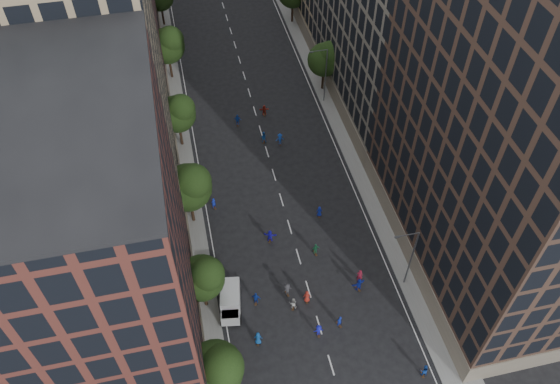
# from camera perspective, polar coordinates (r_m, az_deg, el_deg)

# --- Properties ---
(ground) EXTENTS (240.00, 240.00, 0.00)m
(ground) POSITION_cam_1_polar(r_m,az_deg,el_deg) (78.00, -1.96, 6.20)
(ground) COLOR black
(ground) RESTS_ON ground
(sidewalk_left) EXTENTS (4.00, 105.00, 0.15)m
(sidewalk_left) POSITION_cam_1_polar(r_m,az_deg,el_deg) (83.04, -11.23, 8.28)
(sidewalk_left) COLOR slate
(sidewalk_left) RESTS_ON ground
(sidewalk_right) EXTENTS (4.00, 105.00, 0.15)m
(sidewalk_right) POSITION_cam_1_polar(r_m,az_deg,el_deg) (85.92, 5.04, 10.61)
(sidewalk_right) COLOR slate
(sidewalk_right) RESTS_ON ground
(bldg_left_a) EXTENTS (14.00, 22.00, 30.00)m
(bldg_left_a) POSITION_cam_1_polar(r_m,az_deg,el_deg) (47.32, -18.45, -6.68)
(bldg_left_a) COLOR #552720
(bldg_left_a) RESTS_ON ground
(bldg_left_b) EXTENTS (14.00, 26.00, 34.00)m
(bldg_left_b) POSITION_cam_1_polar(r_m,az_deg,el_deg) (63.57, -18.86, 11.96)
(bldg_left_b) COLOR #998564
(bldg_left_b) RESTS_ON ground
(bldg_right_a) EXTENTS (14.00, 30.00, 36.00)m
(bldg_right_a) POSITION_cam_1_polar(r_m,az_deg,el_deg) (55.15, 22.89, 5.76)
(bldg_right_a) COLOR #412D23
(bldg_right_a) RESTS_ON ground
(tree_left_0) EXTENTS (5.20, 5.20, 8.83)m
(tree_left_0) POSITION_cam_1_polar(r_m,az_deg,el_deg) (50.49, -6.59, -17.84)
(tree_left_0) COLOR black
(tree_left_0) RESTS_ON ground
(tree_left_1) EXTENTS (4.80, 4.80, 8.21)m
(tree_left_1) POSITION_cam_1_polar(r_m,az_deg,el_deg) (55.81, -8.04, -8.77)
(tree_left_1) COLOR black
(tree_left_1) RESTS_ON ground
(tree_left_2) EXTENTS (5.60, 5.60, 9.45)m
(tree_left_2) POSITION_cam_1_polar(r_m,az_deg,el_deg) (62.74, -9.44, 0.63)
(tree_left_2) COLOR black
(tree_left_2) RESTS_ON ground
(tree_left_3) EXTENTS (5.00, 5.00, 8.58)m
(tree_left_3) POSITION_cam_1_polar(r_m,az_deg,el_deg) (73.47, -10.59, 8.18)
(tree_left_3) COLOR black
(tree_left_3) RESTS_ON ground
(tree_left_4) EXTENTS (5.40, 5.40, 9.08)m
(tree_left_4) POSITION_cam_1_polar(r_m,az_deg,el_deg) (86.38, -11.64, 14.88)
(tree_left_4) COLOR black
(tree_left_4) RESTS_ON ground
(tree_right_a) EXTENTS (5.00, 5.00, 8.39)m
(tree_right_a) POSITION_cam_1_polar(r_m,az_deg,el_deg) (82.82, 4.81, 13.77)
(tree_right_a) COLOR black
(tree_right_a) RESTS_ON ground
(streetlamp_near) EXTENTS (2.64, 0.22, 9.06)m
(streetlamp_near) POSITION_cam_1_polar(r_m,az_deg,el_deg) (58.79, 13.43, -6.50)
(streetlamp_near) COLOR #595B60
(streetlamp_near) RESTS_ON ground
(streetlamp_far) EXTENTS (2.64, 0.22, 9.06)m
(streetlamp_far) POSITION_cam_1_polar(r_m,az_deg,el_deg) (80.58, 4.65, 12.31)
(streetlamp_far) COLOR #595B60
(streetlamp_far) RESTS_ON ground
(cargo_van) EXTENTS (2.87, 4.90, 2.47)m
(cargo_van) POSITION_cam_1_polar(r_m,az_deg,el_deg) (59.00, -5.21, -11.27)
(cargo_van) COLOR #BDBEC0
(cargo_van) RESTS_ON ground
(skater_0) EXTENTS (0.99, 0.77, 1.78)m
(skater_0) POSITION_cam_1_polar(r_m,az_deg,el_deg) (57.17, -2.32, -15.03)
(skater_0) COLOR #11448E
(skater_0) RESTS_ON ground
(skater_1) EXTENTS (0.66, 0.54, 1.56)m
(skater_1) POSITION_cam_1_polar(r_m,az_deg,el_deg) (58.49, 6.23, -13.28)
(skater_1) COLOR #122597
(skater_1) RESTS_ON ground
(skater_2) EXTENTS (0.89, 0.75, 1.66)m
(skater_2) POSITION_cam_1_polar(r_m,az_deg,el_deg) (57.46, 14.81, -17.57)
(skater_2) COLOR #123B9A
(skater_2) RESTS_ON ground
(skater_3) EXTENTS (1.04, 0.63, 1.58)m
(skater_3) POSITION_cam_1_polar(r_m,az_deg,el_deg) (57.78, 4.05, -14.24)
(skater_3) COLOR #1619B6
(skater_3) RESTS_ON ground
(skater_4) EXTENTS (1.09, 0.81, 1.72)m
(skater_4) POSITION_cam_1_polar(r_m,az_deg,el_deg) (59.49, -2.52, -11.04)
(skater_4) COLOR navy
(skater_4) RESTS_ON ground
(skater_5) EXTENTS (1.71, 0.94, 1.75)m
(skater_5) POSITION_cam_1_polar(r_m,az_deg,el_deg) (60.94, 8.23, -9.55)
(skater_5) COLOR #13249F
(skater_5) RESTS_ON ground
(skater_6) EXTENTS (0.89, 0.65, 1.67)m
(skater_6) POSITION_cam_1_polar(r_m,az_deg,el_deg) (59.65, 2.84, -10.86)
(skater_6) COLOR #AA281C
(skater_6) RESTS_ON ground
(skater_7) EXTENTS (0.80, 0.66, 1.88)m
(skater_7) POSITION_cam_1_polar(r_m,az_deg,el_deg) (61.51, 8.31, -8.65)
(skater_7) COLOR maroon
(skater_7) RESTS_ON ground
(skater_8) EXTENTS (0.94, 0.83, 1.63)m
(skater_8) POSITION_cam_1_polar(r_m,az_deg,el_deg) (59.18, 1.38, -11.56)
(skater_8) COLOR beige
(skater_8) RESTS_ON ground
(skater_9) EXTENTS (1.26, 0.93, 1.75)m
(skater_9) POSITION_cam_1_polar(r_m,az_deg,el_deg) (60.00, 0.74, -10.15)
(skater_9) COLOR #37363B
(skater_9) RESTS_ON ground
(skater_10) EXTENTS (0.99, 0.51, 1.63)m
(skater_10) POSITION_cam_1_polar(r_m,az_deg,el_deg) (63.24, 3.74, -5.98)
(skater_10) COLOR #1F673F
(skater_10) RESTS_ON ground
(skater_11) EXTENTS (1.66, 1.03, 1.70)m
(skater_11) POSITION_cam_1_polar(r_m,az_deg,el_deg) (64.21, -1.06, -4.63)
(skater_11) COLOR #1F17BD
(skater_11) RESTS_ON ground
(skater_12) EXTENTS (0.81, 0.60, 1.52)m
(skater_12) POSITION_cam_1_polar(r_m,az_deg,el_deg) (66.85, 4.13, -2.06)
(skater_12) COLOR #1323A0
(skater_12) RESTS_ON ground
(skater_13) EXTENTS (0.70, 0.60, 1.62)m
(skater_13) POSITION_cam_1_polar(r_m,az_deg,el_deg) (67.99, -6.96, -1.18)
(skater_13) COLOR #162BB8
(skater_13) RESTS_ON ground
(skater_14) EXTENTS (0.97, 0.83, 1.72)m
(skater_14) POSITION_cam_1_polar(r_m,az_deg,el_deg) (76.01, -1.74, 5.74)
(skater_14) COLOR #154EAB
(skater_14) RESTS_ON ground
(skater_15) EXTENTS (1.15, 0.67, 1.76)m
(skater_15) POSITION_cam_1_polar(r_m,az_deg,el_deg) (75.64, -0.01, 5.54)
(skater_15) COLOR #143EA5
(skater_15) RESTS_ON ground
(skater_16) EXTENTS (1.09, 0.65, 1.75)m
(skater_16) POSITION_cam_1_polar(r_m,az_deg,el_deg) (78.94, -4.45, 7.50)
(skater_16) COLOR #1642B7
(skater_16) RESTS_ON ground
(skater_17) EXTENTS (1.53, 0.62, 1.61)m
(skater_17) POSITION_cam_1_polar(r_m,az_deg,el_deg) (80.50, -1.65, 8.51)
(skater_17) COLOR #A0271A
(skater_17) RESTS_ON ground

